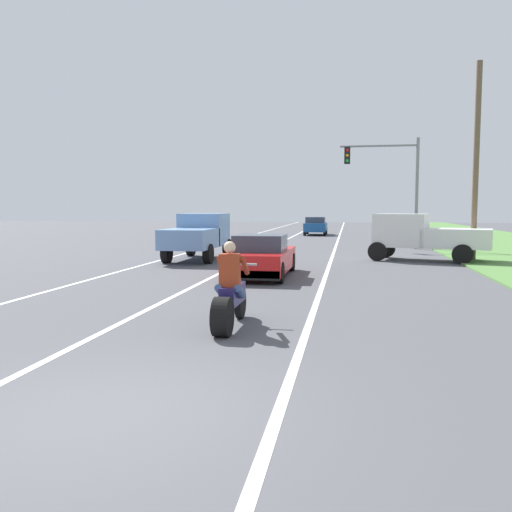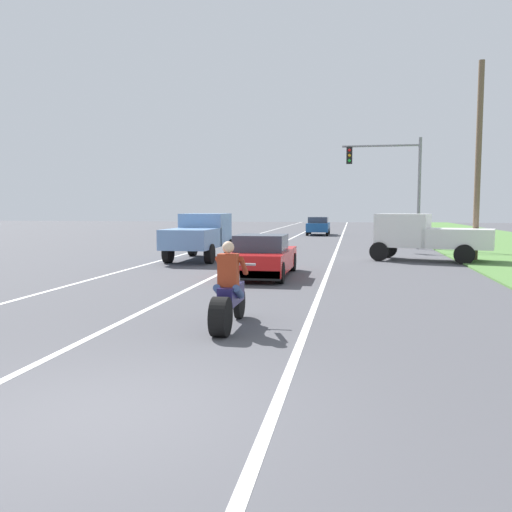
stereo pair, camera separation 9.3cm
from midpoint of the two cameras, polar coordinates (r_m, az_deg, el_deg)
The scene contains 11 objects.
ground_plane at distance 6.13m, azimuth -16.25°, elevation -16.25°, with size 160.00×160.00×0.00m, color #4C4C51.
lane_stripe_left_solid at distance 26.44m, azimuth -7.64°, elevation 0.31°, with size 0.14×120.00×0.01m, color white.
lane_stripe_right_solid at distance 25.22m, azimuth 8.15°, elevation 0.07°, with size 0.14×120.00×0.01m, color white.
lane_stripe_centre_dashed at distance 25.58m, azimuth 0.07°, elevation 0.20°, with size 0.14×120.00×0.01m, color white.
motorcycle_with_rider at distance 9.76m, azimuth -3.10°, elevation -4.43°, with size 0.70×2.21×1.62m.
sports_car_red at distance 17.23m, azimuth 0.40°, elevation -0.13°, with size 1.84×4.30×1.37m.
pickup_truck_left_lane_light_blue at distance 22.98m, azimuth -6.34°, elevation 2.36°, with size 2.02×4.80×1.98m.
pickup_truck_right_shoulder_white at distance 23.46m, azimuth 17.48°, elevation 2.21°, with size 5.14×3.14×1.98m.
traffic_light_mast_near at distance 30.02m, azimuth 14.43°, elevation 8.35°, with size 4.23×0.34×6.00m.
utility_pole_roadside at distance 24.10m, azimuth 22.49°, elevation 9.29°, with size 0.24×0.24×8.23m, color brown.
distant_car_far_ahead at distance 44.34m, azimuth 6.38°, elevation 3.26°, with size 1.80×4.00×1.50m.
Camera 1 is at (2.52, -5.12, 2.22)m, focal length 37.17 mm.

